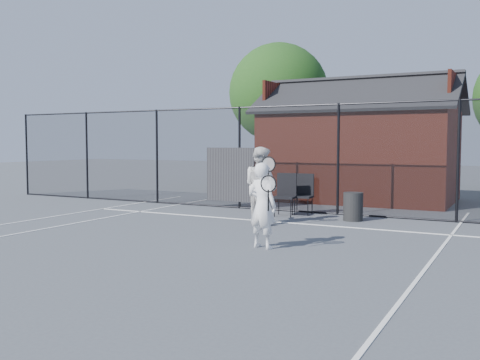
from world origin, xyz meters
The scene contains 10 objects.
ground centered at (0.00, 0.00, 0.00)m, with size 80.00×80.00×0.00m, color #474C51.
court_lines centered at (0.00, -1.32, 0.01)m, with size 11.02×18.00×0.01m.
fence centered at (-0.30, 5.00, 1.45)m, with size 22.04×3.00×3.00m.
clubhouse centered at (0.50, 9.00, 1.61)m, with size 6.50×4.36×4.19m.
tree_left centered at (-4.50, 13.50, 4.19)m, with size 4.48×4.48×6.44m.
player_front centered at (1.17, -0.08, 0.79)m, with size 0.74×0.58×1.58m.
player_back centered at (-0.13, 2.57, 0.93)m, with size 1.11×1.01×1.85m.
chair_left centered at (0.14, 4.60, 0.54)m, with size 0.52×0.54×1.08m, color black.
chair_right centered at (-0.17, 4.10, 0.55)m, with size 0.53×0.55×1.10m, color black.
waste_bin centered at (1.68, 4.10, 0.35)m, with size 0.49×0.49×0.71m, color #242424.
Camera 1 is at (5.37, -8.91, 1.95)m, focal length 40.00 mm.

